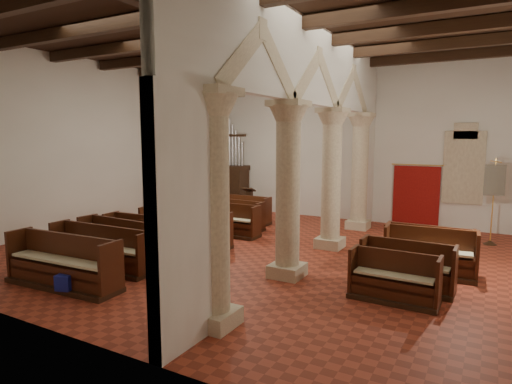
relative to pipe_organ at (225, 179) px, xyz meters
The scene contains 30 objects.
floor 7.24m from the pipe_organ, 50.71° to the right, with size 14.00×14.00×0.00m, color maroon.
ceiling 8.48m from the pipe_organ, 50.71° to the right, with size 14.00×14.00×0.00m, color black.
wall_back 4.81m from the pipe_organ, ahead, with size 14.00×0.02×6.00m, color white.
wall_front 12.46m from the pipe_organ, 68.63° to the right, with size 14.00×0.02×6.00m, color white.
wall_left 6.26m from the pipe_organ, 114.44° to the right, with size 0.02×12.00×6.00m, color white.
ceiling_beams 8.38m from the pipe_organ, 50.71° to the right, with size 13.80×11.80×0.30m, color #321E0F, non-canonical shape.
arcade 8.65m from the pipe_organ, 41.12° to the right, with size 0.90×11.90×6.00m.
window_back 9.55m from the pipe_organ, ahead, with size 1.00×0.03×2.20m, color #316F50.
pipe_organ is the anchor object (origin of this frame).
lectern 2.17m from the pipe_organ, 27.26° to the right, with size 0.50×0.50×1.23m.
dossal_curtain 8.01m from the pipe_organ, ahead, with size 1.80×0.07×2.17m.
processional_banner 10.54m from the pipe_organ, ahead, with size 0.57×0.73×2.63m.
hymnal_box_a 10.70m from the pipe_organ, 75.12° to the right, with size 0.33×0.27×0.33m, color navy.
hymnal_box_b 8.85m from the pipe_organ, 66.52° to the right, with size 0.28×0.23×0.28m, color navy.
hymnal_box_c 6.46m from the pipe_organ, 59.78° to the right, with size 0.28×0.22×0.28m, color navy.
tube_heater_a 9.62m from the pipe_organ, 78.92° to the right, with size 0.11×0.11×1.14m, color white.
tube_heater_b 9.33m from the pipe_organ, 69.49° to the right, with size 0.10×0.10×0.98m, color silver.
nave_pew_0 10.31m from the pipe_organ, 77.01° to the right, with size 2.92×0.92×1.15m.
nave_pew_1 8.99m from the pipe_organ, 77.13° to the right, with size 3.02×0.80×1.07m.
nave_pew_2 8.40m from the pipe_organ, 75.21° to the right, with size 3.04×0.91×1.11m.
nave_pew_3 7.55m from the pipe_organ, 72.43° to the right, with size 3.19×0.84×1.07m.
nave_pew_4 6.42m from the pipe_organ, 68.01° to the right, with size 3.04×0.91×1.09m.
nave_pew_5 5.55m from the pipe_organ, 69.51° to the right, with size 2.70×0.78×1.04m.
nave_pew_6 4.95m from the pipe_organ, 58.77° to the right, with size 2.79×0.74×1.06m.
nave_pew_7 4.00m from the pipe_organ, 54.67° to the right, with size 2.69×0.81×1.03m.
nave_pew_8 3.08m from the pipe_organ, 47.56° to the right, with size 2.64×0.71×1.04m.
aisle_pew_0 11.49m from the pipe_organ, 39.82° to the right, with size 1.75×0.71×1.00m.
aisle_pew_1 11.06m from the pipe_organ, 36.15° to the right, with size 1.96×0.75×1.04m.
aisle_pew_2 10.64m from the pipe_organ, 29.72° to the right, with size 2.10×0.86×1.12m.
aisle_pew_3 10.25m from the pipe_organ, 27.08° to the right, with size 2.09×0.73×1.04m.
Camera 1 is at (5.87, -10.35, 3.29)m, focal length 30.00 mm.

